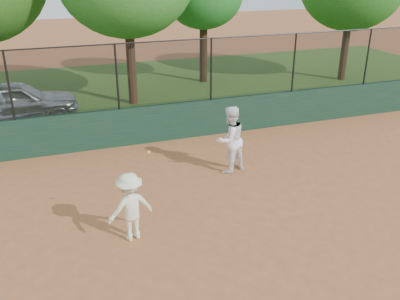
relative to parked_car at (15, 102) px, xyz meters
name	(u,v)px	position (x,y,z in m)	size (l,w,h in m)	color
ground	(199,249)	(3.66, -9.53, -0.74)	(80.00, 80.00, 0.00)	#A55D35
back_wall	(136,126)	(3.66, -3.53, -0.14)	(26.00, 0.20, 1.20)	#193826
grass_strip	(109,94)	(3.66, 2.47, -0.73)	(36.00, 12.00, 0.01)	#2B4D18
parked_car	(15,102)	(0.00, 0.00, 0.00)	(1.74, 4.32, 1.47)	#A6ABAF
player_second	(230,140)	(5.67, -6.35, 0.20)	(0.91, 0.71, 1.87)	white
player_main	(131,207)	(2.48, -8.68, 0.02)	(1.07, 0.76, 2.03)	#F1F2CD
fence_assembly	(132,75)	(3.64, -3.53, 1.50)	(26.00, 0.06, 2.00)	black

